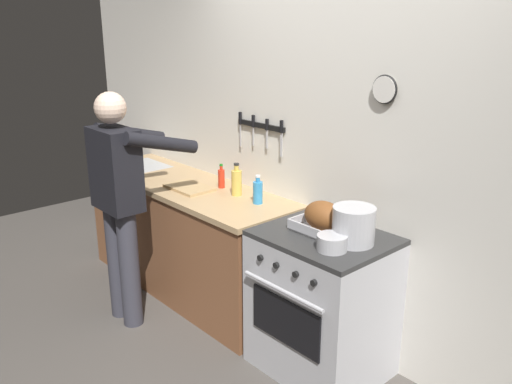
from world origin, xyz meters
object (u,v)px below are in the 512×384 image
stove (322,303)px  roasting_pan (324,218)px  bottle_dish_soap (258,192)px  person_cook (120,195)px  saucepan (332,243)px  bottle_hot_sauce (221,178)px  bottle_cooking_oil (237,182)px  cutting_board (189,187)px  stock_pot (354,225)px

stove → roasting_pan: roasting_pan is taller
roasting_pan → bottle_dish_soap: bearing=174.5°
person_cook → bottle_dish_soap: size_ratio=8.28×
saucepan → bottle_hot_sauce: bottle_hot_sauce is taller
stove → bottle_hot_sauce: bottle_hot_sauce is taller
bottle_cooking_oil → bottle_hot_sauce: bearing=172.2°
saucepan → bottle_hot_sauce: bearing=168.5°
person_cook → bottle_cooking_oil: person_cook is taller
roasting_pan → bottle_hot_sauce: roasting_pan is taller
bottle_dish_soap → bottle_cooking_oil: 0.24m
bottle_hot_sauce → bottle_cooking_oil: bearing=-7.8°
cutting_board → bottle_dish_soap: 0.61m
cutting_board → bottle_hot_sauce: 0.25m
stove → bottle_cooking_oil: (-0.92, 0.10, 0.55)m
roasting_pan → saucepan: (0.21, -0.16, -0.04)m
stock_pot → bottle_dish_soap: stock_pot is taller
stock_pot → cutting_board: size_ratio=0.67×
roasting_pan → bottle_hot_sauce: bearing=174.7°
bottle_hot_sauce → bottle_cooking_oil: 0.22m
stock_pot → bottle_hot_sauce: 1.32m
roasting_pan → bottle_cooking_oil: 0.89m
person_cook → cutting_board: bearing=7.3°
roasting_pan → stock_pot: 0.22m
bottle_cooking_oil → cutting_board: bearing=-154.4°
roasting_pan → saucepan: size_ratio=2.09×
stove → roasting_pan: size_ratio=2.56×
roasting_pan → bottle_dish_soap: bottle_dish_soap is taller
cutting_board → bottle_cooking_oil: bottle_cooking_oil is taller
bottle_hot_sauce → bottle_cooking_oil: (0.21, -0.03, 0.02)m
saucepan → person_cook: bearing=-162.8°
stove → person_cook: person_cook is taller
stove → roasting_pan: 0.54m
cutting_board → person_cook: bearing=-96.4°
person_cook → bottle_cooking_oil: (0.41, 0.70, 0.05)m
roasting_pan → saucepan: 0.27m
saucepan → bottle_hot_sauce: (-1.30, 0.27, 0.03)m
stove → stock_pot: bearing=9.1°
roasting_pan → saucepan: roasting_pan is taller
roasting_pan → bottle_hot_sauce: 1.10m
cutting_board → bottle_dish_soap: bottle_dish_soap is taller
roasting_pan → bottle_dish_soap: (-0.65, 0.06, -0.00)m
stove → person_cook: (-1.33, -0.60, 0.50)m
cutting_board → stock_pot: bearing=3.7°
stock_pot → saucepan: (-0.01, -0.16, -0.06)m
saucepan → bottle_dish_soap: bearing=165.2°
stove → bottle_cooking_oil: size_ratio=3.83×
stock_pot → bottle_cooking_oil: size_ratio=1.03×
saucepan → cutting_board: bearing=177.3°
bottle_cooking_oil → saucepan: bearing=-12.2°
person_cook → bottle_dish_soap: person_cook is taller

